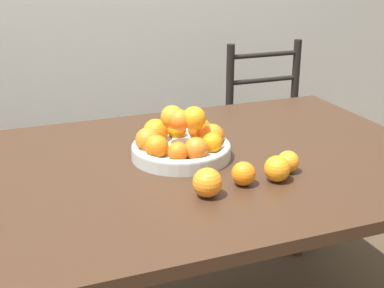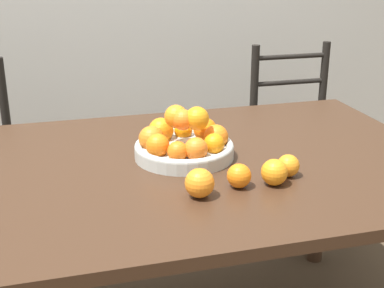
{
  "view_description": "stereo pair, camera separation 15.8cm",
  "coord_description": "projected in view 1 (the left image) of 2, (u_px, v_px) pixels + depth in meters",
  "views": [
    {
      "loc": [
        -0.46,
        -1.43,
        1.38
      ],
      "look_at": [
        0.08,
        -0.05,
        0.83
      ],
      "focal_mm": 50.0,
      "sensor_mm": 36.0,
      "label": 1
    },
    {
      "loc": [
        -0.31,
        -1.48,
        1.38
      ],
      "look_at": [
        0.08,
        -0.05,
        0.83
      ],
      "focal_mm": 50.0,
      "sensor_mm": 36.0,
      "label": 2
    }
  ],
  "objects": [
    {
      "name": "orange_loose_3",
      "position": [
        277.0,
        169.0,
        1.51
      ],
      "size": [
        0.07,
        0.07,
        0.07
      ],
      "color": "orange",
      "rests_on": "dining_table"
    },
    {
      "name": "chair_right",
      "position": [
        274.0,
        138.0,
        2.72
      ],
      "size": [
        0.42,
        0.4,
        0.92
      ],
      "rotation": [
        0.0,
        0.0,
        -0.01
      ],
      "color": "black",
      "rests_on": "ground_plane"
    },
    {
      "name": "dining_table",
      "position": [
        161.0,
        190.0,
        1.66
      ],
      "size": [
        1.78,
        1.06,
        0.75
      ],
      "color": "#382316",
      "rests_on": "ground_plane"
    },
    {
      "name": "orange_loose_2",
      "position": [
        207.0,
        183.0,
        1.42
      ],
      "size": [
        0.08,
        0.08,
        0.08
      ],
      "color": "orange",
      "rests_on": "dining_table"
    },
    {
      "name": "orange_loose_1",
      "position": [
        244.0,
        174.0,
        1.48
      ],
      "size": [
        0.07,
        0.07,
        0.07
      ],
      "color": "orange",
      "rests_on": "dining_table"
    },
    {
      "name": "orange_loose_0",
      "position": [
        288.0,
        162.0,
        1.57
      ],
      "size": [
        0.07,
        0.07,
        0.07
      ],
      "color": "orange",
      "rests_on": "dining_table"
    },
    {
      "name": "fruit_bowl",
      "position": [
        181.0,
        143.0,
        1.68
      ],
      "size": [
        0.31,
        0.31,
        0.17
      ],
      "color": "#B2B7B2",
      "rests_on": "dining_table"
    }
  ]
}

